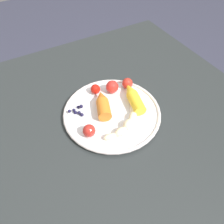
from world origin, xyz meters
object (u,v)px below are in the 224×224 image
tomato_far (95,89)px  tomato_extra (112,87)px  carrot_orange (103,104)px  tomato_near (127,83)px  dining_table (114,124)px  banana (126,124)px  plate (112,113)px  blueberry_pile (77,111)px  carrot_yellow (133,97)px  tomato_mid (89,131)px

tomato_far → tomato_extra: size_ratio=0.77×
carrot_orange → tomato_near: size_ratio=3.21×
tomato_extra → carrot_orange: bearing=129.7°
dining_table → banana: banana is taller
banana → tomato_extra: 0.16m
plate → blueberry_pile: size_ratio=6.00×
plate → carrot_orange: carrot_orange is taller
plate → tomato_extra: 0.10m
carrot_orange → carrot_yellow: bearing=-101.6°
blueberry_pile → tomato_extra: (0.03, -0.15, 0.01)m
banana → carrot_orange: (0.10, 0.03, 0.01)m
dining_table → tomato_near: bearing=-57.0°
carrot_yellow → tomato_near: size_ratio=3.68×
carrot_yellow → blueberry_pile: 0.19m
carrot_yellow → tomato_mid: (-0.05, 0.19, -0.00)m
tomato_mid → carrot_orange: bearing=-48.7°
carrot_orange → tomato_near: carrot_orange is taller
plate → banana: (-0.07, -0.01, 0.02)m
banana → tomato_near: (0.15, -0.10, 0.01)m
tomato_near → tomato_mid: bearing=120.3°
blueberry_pile → carrot_yellow: bearing=-103.9°
tomato_mid → tomato_far: tomato_mid is taller
banana → carrot_yellow: 0.11m
carrot_orange → dining_table: bearing=-99.6°
plate → tomato_mid: size_ratio=8.33×
tomato_near → tomato_far: size_ratio=1.11×
plate → blueberry_pile: bearing=61.4°
carrot_orange → tomato_mid: (-0.07, 0.08, -0.00)m
tomato_extra → tomato_far: bearing=66.5°
carrot_yellow → plate: bearing=95.1°
carrot_yellow → carrot_orange: bearing=78.4°
plate → carrot_yellow: size_ratio=2.26×
dining_table → plate: bearing=136.1°
tomato_extra → plate: bearing=150.3°
carrot_yellow → tomato_far: (0.10, 0.09, -0.00)m
tomato_near → tomato_extra: tomato_extra is taller
dining_table → tomato_near: size_ratio=24.61×
tomato_near → tomato_mid: size_ratio=1.00×
blueberry_pile → tomato_near: 0.20m
banana → carrot_yellow: bearing=-43.9°
tomato_near → tomato_far: (0.03, 0.11, -0.00)m
carrot_yellow → tomato_near: bearing=-16.3°
dining_table → tomato_extra: 0.14m
dining_table → carrot_orange: 0.13m
blueberry_pile → tomato_near: size_ratio=1.39×
dining_table → blueberry_pile: 0.16m
tomato_far → tomato_extra: tomato_extra is taller
dining_table → tomato_mid: 0.19m
banana → blueberry_pile: size_ratio=2.96×
carrot_yellow → blueberry_pile: size_ratio=2.65×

